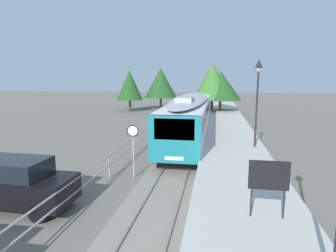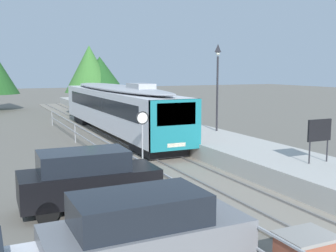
{
  "view_description": "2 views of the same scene",
  "coord_description": "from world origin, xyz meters",
  "px_view_note": "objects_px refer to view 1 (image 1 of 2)",
  "views": [
    {
      "loc": [
        2.08,
        -1.4,
        5.15
      ],
      "look_at": [
        -1.0,
        16.81,
        2.0
      ],
      "focal_mm": 30.15,
      "sensor_mm": 36.0,
      "label": 1
    },
    {
      "loc": [
        -8.85,
        -5.31,
        4.72
      ],
      "look_at": [
        0.0,
        13.81,
        1.8
      ],
      "focal_mm": 43.89,
      "sensor_mm": 36.0,
      "label": 2
    }
  ],
  "objects_px": {
    "commuter_train": "(191,114)",
    "platform_lamp_mid_platform": "(258,87)",
    "speed_limit_sign": "(133,138)",
    "parked_suv_black": "(15,183)",
    "platform_notice_board": "(269,177)"
  },
  "relations": [
    {
      "from": "speed_limit_sign",
      "to": "parked_suv_black",
      "type": "distance_m",
      "value": 5.63
    },
    {
      "from": "speed_limit_sign",
      "to": "commuter_train",
      "type": "bearing_deg",
      "value": 78.73
    },
    {
      "from": "platform_notice_board",
      "to": "parked_suv_black",
      "type": "xyz_separation_m",
      "value": [
        -9.39,
        0.88,
        -1.13
      ]
    },
    {
      "from": "commuter_train",
      "to": "platform_notice_board",
      "type": "xyz_separation_m",
      "value": [
        3.74,
        -15.33,
        0.04
      ]
    },
    {
      "from": "commuter_train",
      "to": "speed_limit_sign",
      "type": "bearing_deg",
      "value": -101.27
    },
    {
      "from": "platform_notice_board",
      "to": "speed_limit_sign",
      "type": "distance_m",
      "value": 7.69
    },
    {
      "from": "platform_lamp_mid_platform",
      "to": "speed_limit_sign",
      "type": "height_order",
      "value": "platform_lamp_mid_platform"
    },
    {
      "from": "commuter_train",
      "to": "speed_limit_sign",
      "type": "distance_m",
      "value": 10.46
    },
    {
      "from": "platform_lamp_mid_platform",
      "to": "speed_limit_sign",
      "type": "distance_m",
      "value": 8.23
    },
    {
      "from": "parked_suv_black",
      "to": "speed_limit_sign",
      "type": "bearing_deg",
      "value": 49.29
    },
    {
      "from": "speed_limit_sign",
      "to": "parked_suv_black",
      "type": "bearing_deg",
      "value": -130.71
    },
    {
      "from": "parked_suv_black",
      "to": "commuter_train",
      "type": "bearing_deg",
      "value": 68.64
    },
    {
      "from": "platform_lamp_mid_platform",
      "to": "speed_limit_sign",
      "type": "relative_size",
      "value": 1.91
    },
    {
      "from": "commuter_train",
      "to": "platform_lamp_mid_platform",
      "type": "bearing_deg",
      "value": -52.91
    },
    {
      "from": "speed_limit_sign",
      "to": "parked_suv_black",
      "type": "relative_size",
      "value": 0.6
    }
  ]
}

